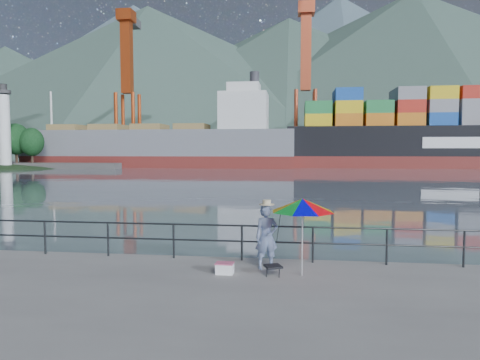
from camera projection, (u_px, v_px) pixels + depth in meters
name	position (u px, v px, depth m)	size (l,w,h in m)	color
ground	(147.00, 352.00, 7.21)	(24.00, 11.00, 0.50)	slate
harbor_water	(285.00, 160.00, 139.36)	(500.00, 280.00, 0.00)	slate
far_dock	(325.00, 163.00, 101.50)	(200.00, 40.00, 0.40)	#514F4C
guardrail	(207.00, 241.00, 12.30)	(22.00, 0.06, 1.03)	#2D3033
mountains	(368.00, 84.00, 209.09)	(600.00, 332.80, 80.00)	#385147
port_cranes	(432.00, 88.00, 88.90)	(116.00, 28.00, 38.40)	#BC3F15
container_stacks	(435.00, 150.00, 99.29)	(58.00, 8.40, 7.80)	yellow
fisherman	(267.00, 237.00, 11.32)	(0.62, 0.41, 1.69)	navy
beach_umbrella	(303.00, 205.00, 10.59)	(2.01, 2.01, 1.94)	white
folding_stool	(273.00, 270.00, 10.72)	(0.51, 0.51, 0.26)	black
cooler_bag	(225.00, 269.00, 10.88)	(0.44, 0.29, 0.26)	white
fishing_rod	(278.00, 260.00, 12.25)	(0.02, 0.02, 1.92)	black
bulk_carrier	(168.00, 145.00, 84.14)	(53.24, 9.22, 14.50)	maroon
container_ship	(451.00, 136.00, 81.16)	(58.72, 9.79, 18.10)	maroon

